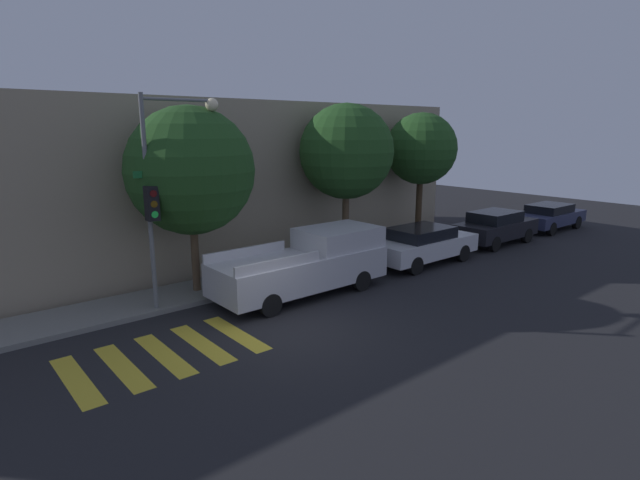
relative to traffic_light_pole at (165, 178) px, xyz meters
The scene contains 12 objects.
ground_plane 5.23m from the traffic_light_pole, 65.43° to the right, with size 60.00×60.00×0.00m, color black.
sidewalk 4.02m from the traffic_light_pole, 28.58° to the left, with size 26.00×2.03×0.14m, color slate.
building_row 5.52m from the traffic_light_pole, 73.64° to the left, with size 26.00×6.00×5.92m, color gray.
crosswalk 4.69m from the traffic_light_pole, 118.02° to the right, with size 4.12×2.60×0.00m.
traffic_light_pole is the anchor object (origin of this frame).
pickup_truck 4.85m from the traffic_light_pole, 18.50° to the right, with size 5.51×1.97×1.90m.
sedan_near_corner 9.75m from the traffic_light_pole, ahead, with size 4.49×1.89×1.38m.
sedan_middle 14.56m from the traffic_light_pole, ahead, with size 4.20×1.75×1.45m.
sedan_far_end 19.42m from the traffic_light_pole, ahead, with size 4.32×1.74×1.28m.
tree_near_corner 1.38m from the traffic_light_pole, 36.00° to the left, with size 3.72×3.72×5.61m.
tree_midblock 7.30m from the traffic_light_pole, ahead, with size 3.47×3.47×5.85m.
tree_far_end 11.55m from the traffic_light_pole, ahead, with size 2.97×2.97×5.61m.
Camera 1 is at (-6.84, -9.36, 4.94)m, focal length 28.00 mm.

